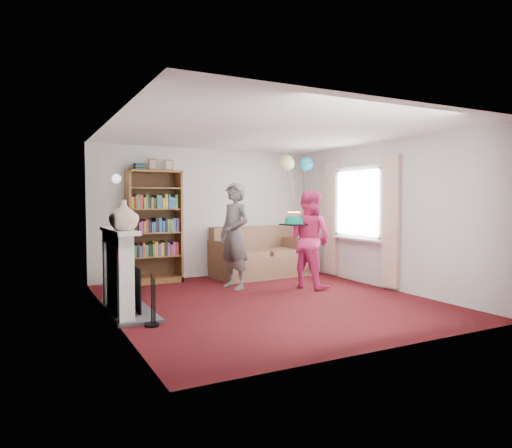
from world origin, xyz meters
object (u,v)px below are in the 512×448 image
bookcase (154,228)px  person_magenta (309,239)px  person_striped (235,236)px  sofa (259,258)px  birthday_cake (294,221)px

bookcase → person_magenta: size_ratio=1.35×
person_striped → person_magenta: bearing=52.6°
person_striped → sofa: bearing=121.1°
sofa → person_magenta: 1.58m
bookcase → person_striped: (1.06, -1.22, -0.10)m
sofa → person_striped: bearing=-138.6°
person_striped → person_magenta: person_striped is taller
person_striped → birthday_cake: 1.03m
person_magenta → person_striped: bearing=46.1°
sofa → person_magenta: (0.19, -1.50, 0.47)m
bookcase → sofa: bearing=-6.4°
person_magenta → birthday_cake: size_ratio=4.53×
bookcase → birthday_cake: 2.60m
bookcase → birthday_cake: bookcase is taller
bookcase → birthday_cake: (1.90, -1.77, 0.16)m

